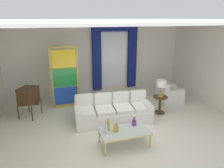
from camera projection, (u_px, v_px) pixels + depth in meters
ground_plane at (123, 126)px, 6.27m from camera, size 16.00×16.00×0.00m
wall_rear at (98, 58)px, 8.60m from camera, size 8.00×0.12×3.00m
wall_right at (214, 65)px, 7.40m from camera, size 0.12×7.00×3.00m
ceiling_slab at (115, 21)px, 6.08m from camera, size 8.00×7.60×0.04m
curtained_window at (115, 52)px, 8.57m from camera, size 2.00×0.17×2.70m
couch_white_long at (113, 111)px, 6.55m from camera, size 2.41×1.12×0.86m
coffee_table at (124, 132)px, 5.21m from camera, size 1.23×0.67×0.41m
bottle_blue_decanter at (116, 128)px, 5.15m from camera, size 0.13×0.13×0.24m
bottle_crystal_tall at (106, 129)px, 5.02m from camera, size 0.06×0.06×0.33m
bottle_amber_squat at (108, 126)px, 5.17m from camera, size 0.08×0.08×0.34m
bottle_ruby_flask at (134, 122)px, 5.45m from camera, size 0.12×0.12×0.23m
vintage_tv at (28, 96)px, 6.65m from camera, size 0.73×0.76×1.35m
armchair_white at (169, 94)px, 8.02m from camera, size 0.91×0.90×0.80m
stained_glass_divider at (65, 79)px, 7.29m from camera, size 0.95×0.05×2.20m
peacock_figurine at (84, 104)px, 7.25m from camera, size 0.44×0.60×0.50m
round_side_table at (160, 103)px, 7.01m from camera, size 0.48×0.48×0.59m
table_lamp_brass at (161, 84)px, 6.81m from camera, size 0.32×0.32×0.57m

